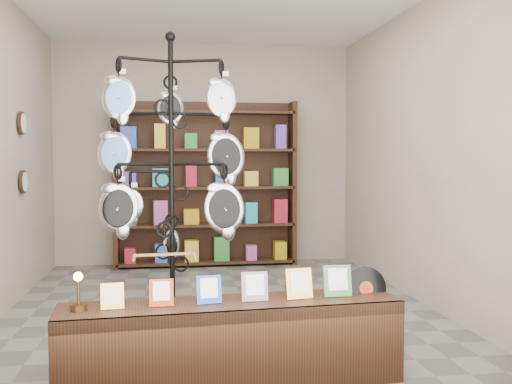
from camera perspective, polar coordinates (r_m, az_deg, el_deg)
ground at (r=5.56m, az=-3.45°, el=-11.65°), size 5.00×5.00×0.00m
room_envelope at (r=5.38m, az=-3.52°, el=7.74°), size 5.00×5.00×5.00m
display_tree at (r=4.46m, az=-8.46°, el=2.71°), size 1.24×1.01×2.41m
front_shelf at (r=3.76m, az=-2.40°, el=-14.81°), size 2.19×0.59×0.76m
back_shelving at (r=7.67m, az=-5.03°, el=0.31°), size 2.42×0.36×2.20m
wall_clocks at (r=6.32m, az=-22.31°, el=3.67°), size 0.03×0.24×0.84m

